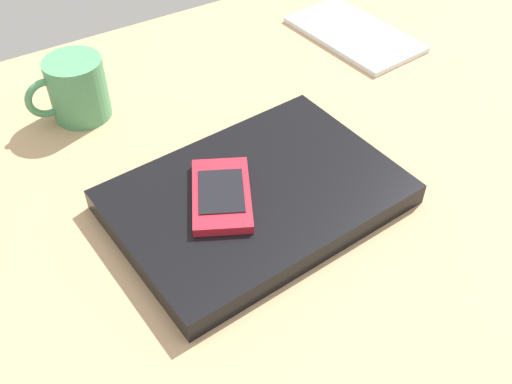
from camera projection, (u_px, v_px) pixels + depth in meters
The scene contains 5 objects.
desk_surface at pixel (281, 171), 72.54cm from camera, with size 120.00×80.00×3.00cm, color tan.
laptop_closed at pixel (256, 197), 65.38cm from camera, with size 30.22×21.11×2.56cm, color black.
cell_phone_on_laptop at pixel (221, 195), 63.02cm from camera, with size 10.20×12.17×1.15cm.
notepad at pixel (354, 34), 92.44cm from camera, with size 11.37×20.38×0.80cm, color white.
coffee_mug at pixel (76, 89), 75.43cm from camera, with size 10.32×7.29×8.01cm.
Camera 1 is at (30.97, 44.34, 50.00)cm, focal length 42.22 mm.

